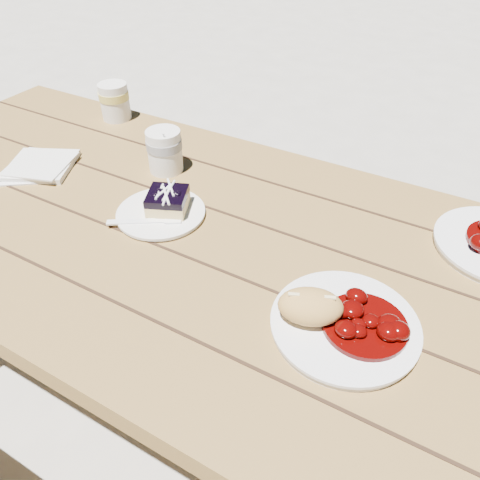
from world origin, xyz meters
The scene contains 12 objects.
ground centered at (0.00, 0.00, 0.00)m, with size 60.00×60.00×0.00m, color #AFAA9E.
picnic_table centered at (0.00, 0.00, 0.59)m, with size 2.00×1.55×0.75m.
main_plate centered at (0.27, -0.10, 0.76)m, with size 0.24×0.24×0.02m, color white.
goulash_stew centered at (0.30, -0.09, 0.79)m, with size 0.14×0.14×0.04m, color #4A0402, non-canonical shape.
bread_roll centered at (0.22, -0.12, 0.79)m, with size 0.11×0.07×0.05m, color tan.
dessert_plate centered at (-0.18, 0.01, 0.76)m, with size 0.18×0.18×0.01m, color white.
blueberry_cake centered at (-0.17, 0.02, 0.78)m, with size 0.11×0.11×0.05m.
fork_dessert centered at (-0.20, -0.05, 0.76)m, with size 0.03×0.16×0.01m, color white, non-canonical shape.
coffee_cup centered at (-0.29, 0.17, 0.80)m, with size 0.08×0.08×0.10m, color white.
napkin_stack centered at (-0.56, 0.02, 0.76)m, with size 0.15×0.15×0.01m, color white.
fork_table centered at (-0.55, -0.06, 0.75)m, with size 0.03×0.16×0.01m, color white, non-canonical shape.
second_cup centered at (-0.59, 0.33, 0.80)m, with size 0.08×0.08×0.10m, color white.
Camera 1 is at (0.37, -0.62, 1.35)m, focal length 35.00 mm.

